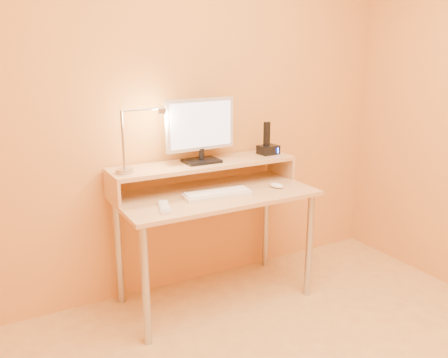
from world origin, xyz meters
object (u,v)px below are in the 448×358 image
phone_dock (268,150)px  keyboard (218,195)px  monitor_panel (200,124)px  mouse (277,186)px  lamp_base (125,171)px  remote_control (164,207)px

phone_dock → keyboard: bearing=-162.2°
monitor_panel → mouse: (0.40, -0.26, -0.38)m
lamp_base → keyboard: lamp_base is taller
phone_dock → monitor_panel: bearing=172.6°
lamp_base → keyboard: bearing=-21.8°
remote_control → monitor_panel: bearing=55.4°
phone_dock → remote_control: 0.94m
remote_control → keyboard: bearing=25.8°
lamp_base → phone_dock: bearing=1.7°
keyboard → monitor_panel: bearing=93.0°
monitor_panel → keyboard: size_ratio=1.14×
monitor_panel → keyboard: (-0.01, -0.24, -0.39)m
lamp_base → remote_control: lamp_base is taller
keyboard → phone_dock: bearing=28.9°
monitor_panel → lamp_base: monitor_panel is taller
monitor_panel → lamp_base: (-0.50, -0.04, -0.23)m
lamp_base → monitor_panel: bearing=4.6°
mouse → keyboard: bearing=157.7°
monitor_panel → mouse: bearing=-37.7°
lamp_base → mouse: lamp_base is taller
mouse → monitor_panel: bearing=127.9°
phone_dock → mouse: phone_dock is taller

